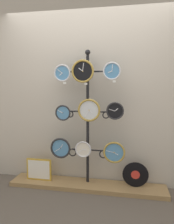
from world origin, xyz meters
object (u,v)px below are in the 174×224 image
Objects in this scene: clock_middle_left at (63,113)px; clock_bottom_center at (83,149)px; vinyl_record at (135,175)px; clock_top_right at (112,71)px; picture_frame at (39,169)px; clock_middle_right at (115,111)px; clock_bottom_right at (114,152)px; clock_top_center at (83,71)px; clock_middle_center at (89,110)px; display_stand at (88,139)px; clock_top_left at (62,73)px; clock_bottom_left at (61,148)px.

clock_bottom_center is at bearing 0.03° from clock_middle_left.
vinyl_record is (0.72, 0.04, -0.33)m from clock_bottom_center.
clock_bottom_center is 0.79m from vinyl_record.
clock_top_right is 0.62× the size of picture_frame.
clock_middle_right is 1.41m from picture_frame.
clock_top_right is 1.02× the size of clock_bottom_center.
clock_top_right is 0.79× the size of clock_bottom_right.
clock_top_center is at bearing -1.14° from picture_frame.
clock_middle_left is (-0.67, 0.01, -0.56)m from clock_top_right.
clock_top_center reaches higher than vinyl_record.
clock_bottom_center is (-0.09, 0.04, -0.55)m from clock_middle_center.
display_stand is 5.49× the size of vinyl_record.
clock_middle_center is 0.56m from clock_bottom_center.
clock_top_center is at bearing 179.66° from clock_top_right.
clock_bottom_center reaches higher than picture_frame.
clock_top_right is 0.59m from clock_middle_center.
clock_bottom_right is (0.43, -0.03, -1.07)m from clock_top_center.
clock_top_right is 1.43m from vinyl_record.
clock_middle_right is 0.92m from vinyl_record.
clock_middle_center is 1.17m from picture_frame.
clock_top_right reaches higher than clock_bottom_center.
clock_top_left is at bearing 180.00° from clock_middle_right.
clock_top_right is 0.76× the size of clock_middle_center.
display_stand is at bearing 58.11° from clock_bottom_center.
picture_frame is (-1.05, 0.02, -1.41)m from clock_top_right.
display_stand reaches higher than clock_middle_center.
picture_frame is (-1.10, -0.00, -0.89)m from clock_middle_right.
clock_middle_center is 0.69m from clock_bottom_left.
picture_frame is (-0.75, 0.04, -0.89)m from clock_middle_center.
vinyl_record is 0.93× the size of picture_frame.
vinyl_record is at bearing 1.49° from picture_frame.
clock_bottom_left is (-0.71, 0.00, -1.06)m from clock_top_right.
clock_top_left is 0.67m from clock_top_right.
clock_bottom_center is at bearing 1.71° from clock_bottom_left.
clock_top_center is 0.52m from clock_middle_center.
clock_middle_right is 0.67× the size of vinyl_record.
clock_middle_left is 0.93m from picture_frame.
clock_middle_left is at bearing 13.50° from clock_bottom_left.
clock_middle_left is 0.72× the size of clock_middle_center.
display_stand is 0.95m from clock_top_center.
vinyl_record is (1.04, 0.05, -0.33)m from clock_bottom_left.
clock_top_right is 0.67× the size of vinyl_record.
clock_bottom_center is 0.78× the size of clock_bottom_right.
clock_bottom_right is (0.72, -0.04, -0.51)m from clock_middle_left.
clock_top_center reaches higher than clock_top_left.
clock_bottom_center is (0.29, 0.00, -0.50)m from clock_middle_left.
clock_bottom_right is at bearing -3.22° from clock_middle_left.
picture_frame is at bearing -178.51° from vinyl_record.
clock_bottom_left is 0.48m from picture_frame.
clock_middle_right is at bearing 6.42° from clock_middle_center.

